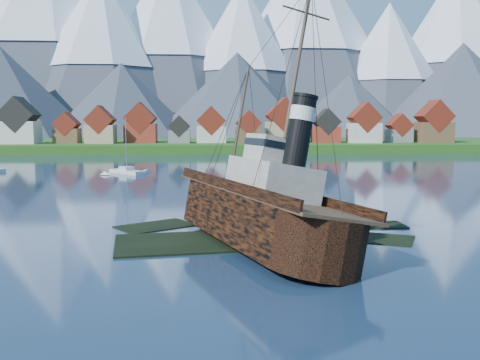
{
  "coord_description": "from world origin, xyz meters",
  "views": [
    {
      "loc": [
        -3.37,
        -51.49,
        11.41
      ],
      "look_at": [
        0.11,
        6.0,
        5.0
      ],
      "focal_mm": 40.0,
      "sensor_mm": 36.0,
      "label": 1
    }
  ],
  "objects": [
    {
      "name": "shoal",
      "position": [
        1.78,
        2.15,
        -0.35
      ],
      "size": [
        31.71,
        21.24,
        1.14
      ],
      "color": "black",
      "rests_on": "ground"
    },
    {
      "name": "town",
      "position": [
        -33.12,
        152.18,
        8.99
      ],
      "size": [
        250.96,
        16.69,
        17.3
      ],
      "color": "maroon",
      "rests_on": "ground"
    },
    {
      "name": "ground",
      "position": [
        0.0,
        0.0,
        0.0
      ],
      "size": [
        1400.0,
        1400.0,
        0.0
      ],
      "primitive_type": "plane",
      "color": "#1A2E49",
      "rests_on": "ground"
    },
    {
      "name": "mountains",
      "position": [
        -0.79,
        481.26,
        89.34
      ],
      "size": [
        965.0,
        340.0,
        205.0
      ],
      "color": "#2D333D",
      "rests_on": "ground"
    },
    {
      "name": "sailboat_c",
      "position": [
        -20.94,
        64.9,
        0.28
      ],
      "size": [
        8.56,
        8.82,
        12.67
      ],
      "rotation": [
        0.0,
        0.0,
        0.76
      ],
      "color": "silver",
      "rests_on": "ground"
    },
    {
      "name": "tugboat_wreck",
      "position": [
        0.85,
        -1.4,
        3.13
      ],
      "size": [
        7.32,
        31.55,
        25.0
      ],
      "rotation": [
        0.0,
        0.18,
        0.34
      ],
      "color": "black",
      "rests_on": "ground"
    },
    {
      "name": "seawall",
      "position": [
        0.0,
        132.0,
        0.0
      ],
      "size": [
        600.0,
        2.5,
        2.0
      ],
      "primitive_type": "cube",
      "color": "#3F3D38",
      "rests_on": "ground"
    },
    {
      "name": "shore_bank",
      "position": [
        0.0,
        170.0,
        0.0
      ],
      "size": [
        600.0,
        80.0,
        3.2
      ],
      "primitive_type": "cube",
      "color": "#244B15",
      "rests_on": "ground"
    },
    {
      "name": "sailboat_e",
      "position": [
        11.09,
        97.31,
        0.23
      ],
      "size": [
        4.16,
        9.37,
        10.55
      ],
      "rotation": [
        0.0,
        0.0,
        -0.22
      ],
      "color": "silver",
      "rests_on": "ground"
    }
  ]
}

